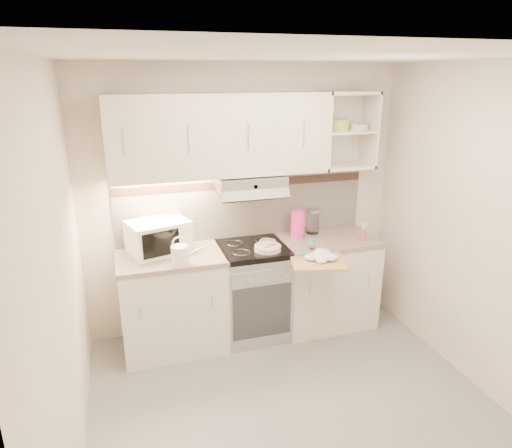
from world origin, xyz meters
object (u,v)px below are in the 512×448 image
Objects in this scene: plate_stack at (268,248)px; spray_bottle at (363,233)px; pink_pitcher at (298,224)px; cutting_board at (318,261)px; microwave at (159,236)px; glass_jar at (313,221)px; watering_can at (181,254)px; electric_range at (253,291)px.

spray_bottle reaches higher than plate_stack.
pink_pitcher reaches higher than cutting_board.
microwave is 1.89m from spray_bottle.
microwave is 1.50m from glass_jar.
microwave reaches higher than cutting_board.
spray_bottle is (1.87, -0.27, -0.07)m from microwave.
pink_pitcher is 0.58× the size of cutting_board.
watering_can reaches higher than plate_stack.
pink_pitcher is at bearing 145.56° from spray_bottle.
spray_bottle is at bearing -41.70° from glass_jar.
electric_range is 0.76m from cutting_board.
spray_bottle is (0.56, -0.26, -0.06)m from pink_pitcher.
spray_bottle is at bearing -1.07° from plate_stack.
watering_can is 1.40m from glass_jar.
microwave is at bearing -177.69° from glass_jar.
electric_range is at bearing 162.13° from spray_bottle.
spray_bottle is at bearing -8.47° from electric_range.
plate_stack reaches higher than cutting_board.
electric_range is 3.17× the size of watering_can.
watering_can is 1.55× the size of spray_bottle.
microwave reaches higher than spray_bottle.
microwave reaches higher than watering_can.
electric_range is 3.43× the size of pink_pitcher.
watering_can is at bearing -173.94° from plate_stack.
watering_can reaches higher than spray_bottle.
spray_bottle is (1.72, 0.06, -0.02)m from watering_can.
pink_pitcher is at bearing -159.73° from glass_jar.
glass_jar is (0.57, 0.31, 0.10)m from plate_stack.
cutting_board is at bearing -163.79° from spray_bottle.
pink_pitcher reaches higher than watering_can.
electric_range is 0.50m from plate_stack.
watering_can is 1.16m from cutting_board.
plate_stack is 0.53× the size of cutting_board.
glass_jar reaches higher than cutting_board.
pink_pitcher is (1.31, -0.01, -0.01)m from microwave.
spray_bottle is at bearing 16.52° from watering_can.
electric_range is 4.92× the size of spray_bottle.
pink_pitcher is at bearing 32.55° from plate_stack.
microwave is 2.07× the size of watering_can.
glass_jar is at bearing 28.79° from plate_stack.
watering_can is 0.63× the size of cutting_board.
plate_stack is at bearing -151.21° from glass_jar.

